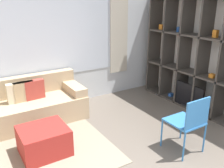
{
  "coord_description": "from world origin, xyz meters",
  "views": [
    {
      "loc": [
        -1.45,
        -1.26,
        2.14
      ],
      "look_at": [
        0.5,
        1.86,
        0.85
      ],
      "focal_mm": 40.0,
      "sensor_mm": 36.0,
      "label": 1
    }
  ],
  "objects_px": {
    "folding_chair": "(189,120)",
    "ottoman": "(44,141)",
    "shelving_unit": "(195,55)",
    "couch_main": "(28,107)"
  },
  "relations": [
    {
      "from": "folding_chair",
      "to": "ottoman",
      "type": "bearing_deg",
      "value": -30.99
    },
    {
      "from": "ottoman",
      "to": "folding_chair",
      "type": "bearing_deg",
      "value": -30.99
    },
    {
      "from": "shelving_unit",
      "to": "couch_main",
      "type": "bearing_deg",
      "value": 161.74
    },
    {
      "from": "ottoman",
      "to": "folding_chair",
      "type": "xyz_separation_m",
      "value": [
        1.76,
        -1.05,
        0.32
      ]
    },
    {
      "from": "shelving_unit",
      "to": "folding_chair",
      "type": "height_order",
      "value": "shelving_unit"
    },
    {
      "from": "shelving_unit",
      "to": "folding_chair",
      "type": "bearing_deg",
      "value": -139.92
    },
    {
      "from": "shelving_unit",
      "to": "couch_main",
      "type": "relative_size",
      "value": 1.18
    },
    {
      "from": "ottoman",
      "to": "folding_chair",
      "type": "relative_size",
      "value": 0.76
    },
    {
      "from": "folding_chair",
      "to": "shelving_unit",
      "type": "bearing_deg",
      "value": -139.92
    },
    {
      "from": "shelving_unit",
      "to": "ottoman",
      "type": "distance_m",
      "value": 3.22
    }
  ]
}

